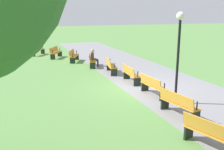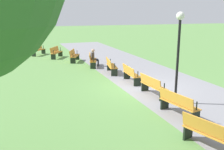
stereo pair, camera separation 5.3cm
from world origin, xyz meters
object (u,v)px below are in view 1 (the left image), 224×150
at_px(bench_8, 211,134).
at_px(person_seated, 94,57).
at_px(bench_2, 74,55).
at_px(bench_3, 92,60).
at_px(bench_5, 131,74).
at_px(bench_7, 178,103).
at_px(bench_1, 55,52).
at_px(lamp_post, 179,40).
at_px(bench_6, 153,85).
at_px(bench_0, 37,50).
at_px(bench_4, 111,66).

height_order(bench_8, person_seated, person_seated).
distance_m(bench_2, bench_3, 2.34).
height_order(bench_5, bench_8, same).
bearing_deg(bench_7, bench_1, 179.93).
bearing_deg(bench_2, bench_8, 26.69).
distance_m(bench_3, lamp_post, 8.47).
relative_size(bench_1, bench_2, 0.98).
bearing_deg(bench_6, person_seated, -178.20).
xyz_separation_m(bench_0, bench_6, (13.21, 3.93, 0.00)).
bearing_deg(bench_0, bench_5, 56.64).
distance_m(bench_1, bench_2, 2.34).
bearing_deg(bench_5, bench_7, 0.02).
bearing_deg(bench_5, bench_8, -3.30).
height_order(bench_0, bench_3, same).
bearing_deg(bench_2, lamp_post, 34.48).
height_order(bench_0, bench_7, same).
distance_m(bench_1, bench_5, 9.29).
bearing_deg(bench_3, bench_1, -140.07).
relative_size(bench_8, lamp_post, 0.47).
height_order(bench_3, person_seated, person_seated).
relative_size(bench_1, person_seated, 1.37).
relative_size(bench_0, bench_2, 0.94).
height_order(bench_4, bench_6, same).
bearing_deg(bench_4, person_seated, -161.29).
relative_size(bench_5, bench_6, 1.00).
height_order(bench_6, bench_7, same).
bearing_deg(bench_5, lamp_post, 10.15).
xyz_separation_m(bench_0, bench_5, (10.86, 3.93, 0.00)).
distance_m(bench_1, bench_8, 15.96).
bearing_deg(bench_2, bench_0, -126.74).
bearing_deg(bench_6, lamp_post, 16.52).
bearing_deg(bench_1, bench_0, -116.73).
height_order(bench_2, person_seated, person_seated).
distance_m(bench_5, bench_8, 7.00).
distance_m(bench_0, person_seated, 6.99).
distance_m(bench_3, bench_4, 2.34).
bearing_deg(bench_0, bench_1, 69.95).
bearing_deg(bench_2, bench_4, 39.97).
bearing_deg(bench_2, bench_6, 33.33).
bearing_deg(bench_3, bench_5, 26.65).
distance_m(bench_2, bench_4, 4.68).
distance_m(bench_2, bench_7, 11.56).
bearing_deg(bench_2, person_seated, 48.13).
bearing_deg(bench_7, bench_0, -176.75).
distance_m(bench_3, bench_6, 7.00).
bearing_deg(bench_7, bench_4, 169.98).
bearing_deg(bench_6, bench_8, -13.29).
bearing_deg(lamp_post, bench_0, -163.14).
xyz_separation_m(bench_2, bench_3, (2.20, 0.80, 0.00)).
relative_size(bench_1, bench_8, 0.97).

